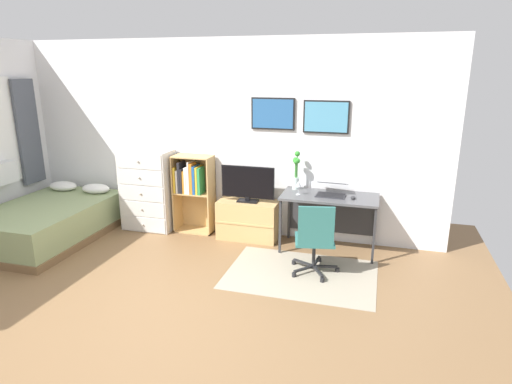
{
  "coord_description": "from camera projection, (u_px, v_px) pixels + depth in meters",
  "views": [
    {
      "loc": [
        2.13,
        -3.26,
        2.29
      ],
      "look_at": [
        0.75,
        1.5,
        0.88
      ],
      "focal_mm": 30.41,
      "sensor_mm": 36.0,
      "label": 1
    }
  ],
  "objects": [
    {
      "name": "computer_mouse",
      "position": [
        353.0,
        198.0,
        5.36
      ],
      "size": [
        0.06,
        0.1,
        0.03
      ],
      "primitive_type": "ellipsoid",
      "color": "#262628",
      "rests_on": "desk"
    },
    {
      "name": "bed",
      "position": [
        49.0,
        221.0,
        6.01
      ],
      "size": [
        1.35,
        2.0,
        0.62
      ],
      "rotation": [
        0.0,
        0.0,
        0.02
      ],
      "color": "brown",
      "rests_on": "ground_plane"
    },
    {
      "name": "wine_glass",
      "position": [
        298.0,
        184.0,
        5.51
      ],
      "size": [
        0.07,
        0.07,
        0.18
      ],
      "color": "silver",
      "rests_on": "desk"
    },
    {
      "name": "tv_stand",
      "position": [
        248.0,
        220.0,
        6.02
      ],
      "size": [
        0.83,
        0.41,
        0.54
      ],
      "color": "tan",
      "rests_on": "ground_plane"
    },
    {
      "name": "area_rug",
      "position": [
        301.0,
        274.0,
        5.01
      ],
      "size": [
        1.7,
        1.2,
        0.01
      ],
      "primitive_type": "cube",
      "color": "#9E937F",
      "rests_on": "ground_plane"
    },
    {
      "name": "laptop",
      "position": [
        332.0,
        190.0,
        5.54
      ],
      "size": [
        0.38,
        0.41,
        0.16
      ],
      "rotation": [
        0.0,
        0.0,
        -0.04
      ],
      "color": "#333338",
      "rests_on": "desk"
    },
    {
      "name": "wall_back_with_posters",
      "position": [
        224.0,
        138.0,
        6.08
      ],
      "size": [
        6.12,
        0.09,
        2.7
      ],
      "color": "white",
      "rests_on": "ground_plane"
    },
    {
      "name": "office_chair",
      "position": [
        315.0,
        238.0,
        4.88
      ],
      "size": [
        0.58,
        0.57,
        0.86
      ],
      "rotation": [
        0.0,
        0.0,
        0.21
      ],
      "color": "#232326",
      "rests_on": "ground_plane"
    },
    {
      "name": "television",
      "position": [
        248.0,
        184.0,
        5.86
      ],
      "size": [
        0.74,
        0.16,
        0.5
      ],
      "color": "black",
      "rests_on": "tv_stand"
    },
    {
      "name": "ground_plane",
      "position": [
        139.0,
        314.0,
        4.21
      ],
      "size": [
        7.2,
        7.2,
        0.0
      ],
      "primitive_type": "plane",
      "color": "brown"
    },
    {
      "name": "dresser",
      "position": [
        148.0,
        190.0,
        6.33
      ],
      "size": [
        0.74,
        0.46,
        1.18
      ],
      "color": "silver",
      "rests_on": "ground_plane"
    },
    {
      "name": "desk",
      "position": [
        330.0,
        204.0,
        5.61
      ],
      "size": [
        1.22,
        0.61,
        0.74
      ],
      "color": "#4C4C4F",
      "rests_on": "ground_plane"
    },
    {
      "name": "bamboo_vase",
      "position": [
        296.0,
        170.0,
        5.73
      ],
      "size": [
        0.1,
        0.11,
        0.51
      ],
      "color": "silver",
      "rests_on": "desk"
    },
    {
      "name": "bookshelf",
      "position": [
        192.0,
        186.0,
        6.18
      ],
      "size": [
        0.56,
        0.3,
        1.12
      ],
      "color": "tan",
      "rests_on": "ground_plane"
    }
  ]
}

